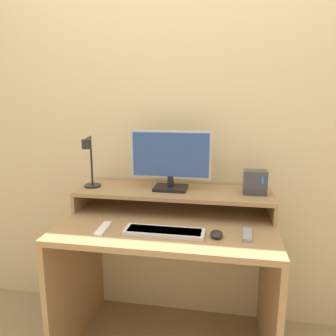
% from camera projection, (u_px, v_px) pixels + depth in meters
% --- Properties ---
extents(wall_back, '(6.00, 0.05, 2.50)m').
position_uv_depth(wall_back, '(179.00, 125.00, 2.01)').
color(wall_back, beige).
rests_on(wall_back, ground_plane).
extents(desk, '(1.11, 0.70, 0.77)m').
position_uv_depth(desk, '(168.00, 262.00, 1.79)').
color(desk, '#A87F51').
rests_on(desk, ground_plane).
extents(monitor_shelf, '(1.11, 0.34, 0.12)m').
position_uv_depth(monitor_shelf, '(174.00, 193.00, 1.89)').
color(monitor_shelf, '#A87F51').
rests_on(monitor_shelf, desk).
extents(monitor, '(0.46, 0.15, 0.34)m').
position_uv_depth(monitor, '(171.00, 159.00, 1.85)').
color(monitor, black).
rests_on(monitor, monitor_shelf).
extents(desk_lamp, '(0.11, 0.21, 0.31)m').
position_uv_depth(desk_lamp, '(90.00, 162.00, 1.85)').
color(desk_lamp, black).
rests_on(desk_lamp, monitor_shelf).
extents(router_dock, '(0.13, 0.09, 0.13)m').
position_uv_depth(router_dock, '(255.00, 182.00, 1.79)').
color(router_dock, '#3D3D42').
rests_on(router_dock, monitor_shelf).
extents(keyboard, '(0.39, 0.12, 0.02)m').
position_uv_depth(keyboard, '(164.00, 231.00, 1.58)').
color(keyboard, silver).
rests_on(keyboard, desk).
extents(mouse, '(0.06, 0.08, 0.03)m').
position_uv_depth(mouse, '(216.00, 234.00, 1.53)').
color(mouse, black).
rests_on(mouse, desk).
extents(remote_control, '(0.05, 0.16, 0.02)m').
position_uv_depth(remote_control, '(103.00, 229.00, 1.62)').
color(remote_control, white).
rests_on(remote_control, desk).
extents(remote_secondary, '(0.05, 0.14, 0.02)m').
position_uv_depth(remote_secondary, '(247.00, 235.00, 1.54)').
color(remote_secondary, '#99999E').
rests_on(remote_secondary, desk).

